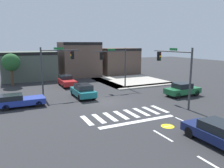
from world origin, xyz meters
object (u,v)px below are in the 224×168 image
(traffic_signal_northeast, at_px, (115,61))
(car_navy, at_px, (220,134))
(traffic_signal_southeast, at_px, (175,65))
(traffic_signal_northwest, at_px, (56,62))
(car_blue, at_px, (19,100))
(roadside_tree, at_px, (11,63))
(car_red, at_px, (67,81))
(car_green, at_px, (182,89))
(car_teal, at_px, (83,91))

(traffic_signal_northeast, distance_m, car_navy, 18.13)
(traffic_signal_southeast, bearing_deg, traffic_signal_northwest, 47.63)
(traffic_signal_southeast, distance_m, car_blue, 15.54)
(traffic_signal_northeast, bearing_deg, car_navy, 84.50)
(traffic_signal_northeast, bearing_deg, roadside_tree, -33.75)
(car_red, xyz_separation_m, roadside_tree, (-7.04, 3.62, 2.61))
(traffic_signal_northeast, xyz_separation_m, roadside_tree, (-12.41, 8.29, -0.42))
(traffic_signal_northwest, relative_size, car_blue, 1.34)
(car_blue, relative_size, car_green, 1.01)
(traffic_signal_northwest, bearing_deg, roadside_tree, 117.32)
(car_blue, bearing_deg, car_green, -10.88)
(car_blue, distance_m, car_navy, 17.44)
(car_blue, height_order, car_navy, car_navy)
(roadside_tree, bearing_deg, car_blue, -88.64)
(car_teal, bearing_deg, traffic_signal_northwest, -133.48)
(traffic_signal_northeast, bearing_deg, traffic_signal_northwest, 4.11)
(car_blue, height_order, car_green, car_green)
(car_blue, bearing_deg, car_navy, -53.35)
(car_blue, xyz_separation_m, roadside_tree, (-0.29, 12.09, 2.70))
(car_green, bearing_deg, car_blue, -10.88)
(traffic_signal_northeast, height_order, traffic_signal_southeast, traffic_signal_southeast)
(roadside_tree, bearing_deg, car_teal, -57.87)
(car_green, distance_m, car_teal, 11.54)
(traffic_signal_northwest, xyz_separation_m, car_navy, (6.12, -17.23, -3.19))
(car_navy, bearing_deg, traffic_signal_northeast, -5.50)
(car_navy, bearing_deg, roadside_tree, 22.30)
(traffic_signal_southeast, relative_size, car_navy, 1.20)
(car_green, relative_size, car_teal, 0.99)
(traffic_signal_southeast, relative_size, car_green, 1.35)
(traffic_signal_northeast, xyz_separation_m, car_teal, (-5.40, -2.87, -2.99))
(traffic_signal_southeast, height_order, car_navy, traffic_signal_southeast)
(traffic_signal_northeast, height_order, car_blue, traffic_signal_northeast)
(car_blue, relative_size, car_navy, 0.89)
(car_green, bearing_deg, traffic_signal_northeast, -53.36)
(car_green, bearing_deg, roadside_tree, -41.06)
(traffic_signal_southeast, height_order, car_red, traffic_signal_southeast)
(traffic_signal_northeast, distance_m, roadside_tree, 14.93)
(traffic_signal_northwest, height_order, car_navy, traffic_signal_northwest)
(roadside_tree, bearing_deg, car_red, -27.24)
(traffic_signal_northwest, relative_size, car_teal, 1.33)
(traffic_signal_northeast, relative_size, traffic_signal_northwest, 0.96)
(car_green, height_order, car_red, car_green)
(traffic_signal_northeast, height_order, roadside_tree, traffic_signal_northeast)
(traffic_signal_southeast, height_order, car_green, traffic_signal_southeast)
(traffic_signal_northwest, xyz_separation_m, roadside_tree, (-4.57, 8.85, -0.56))
(car_green, distance_m, car_navy, 12.75)
(car_blue, bearing_deg, car_red, 51.43)
(traffic_signal_southeast, relative_size, traffic_signal_northwest, 1.01)
(car_blue, xyz_separation_m, car_red, (6.75, 8.47, 0.09))
(traffic_signal_northeast, distance_m, car_teal, 6.81)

